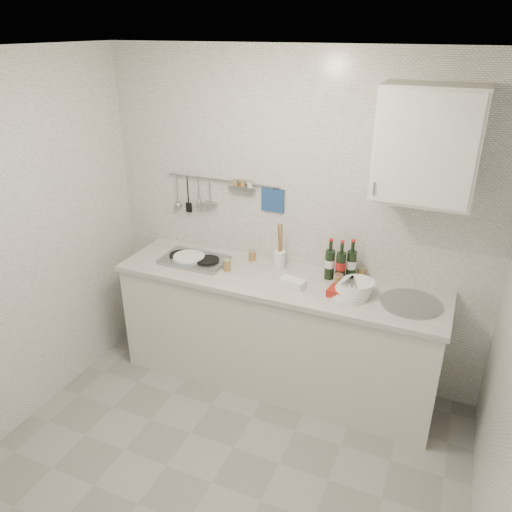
{
  "coord_description": "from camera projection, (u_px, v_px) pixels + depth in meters",
  "views": [
    {
      "loc": [
        1.14,
        -1.94,
        2.6
      ],
      "look_at": [
        -0.09,
        0.9,
        1.17
      ],
      "focal_mm": 35.0,
      "sensor_mm": 36.0,
      "label": 1
    }
  ],
  "objects": [
    {
      "name": "ceiling",
      "position": [
        189.0,
        53.0,
        2.07
      ],
      "size": [
        3.0,
        3.0,
        0.0
      ],
      "primitive_type": "plane",
      "rotation": [
        3.14,
        0.0,
        0.0
      ],
      "color": "silver",
      "rests_on": "back_wall"
    },
    {
      "name": "floor",
      "position": [
        212.0,
        482.0,
        3.12
      ],
      "size": [
        3.0,
        3.0,
        0.0
      ],
      "primitive_type": "plane",
      "color": "gray",
      "rests_on": "ground"
    },
    {
      "name": "wall_rail",
      "position": [
        220.0,
        192.0,
        3.88
      ],
      "size": [
        0.98,
        0.09,
        0.34
      ],
      "color": "#93969B",
      "rests_on": "back_wall"
    },
    {
      "name": "plate_stack_hob",
      "position": [
        188.0,
        259.0,
        3.9
      ],
      "size": [
        0.27,
        0.27,
        0.05
      ],
      "rotation": [
        0.0,
        0.0,
        -0.18
      ],
      "color": "#4B72AC",
      "rests_on": "counter"
    },
    {
      "name": "jar_c",
      "position": [
        338.0,
        280.0,
        3.53
      ],
      "size": [
        0.07,
        0.07,
        0.09
      ],
      "rotation": [
        0.0,
        0.0,
        -0.05
      ],
      "color": "olive",
      "rests_on": "counter"
    },
    {
      "name": "counter",
      "position": [
        277.0,
        334.0,
        3.86
      ],
      "size": [
        2.44,
        0.64,
        0.96
      ],
      "color": "silver",
      "rests_on": "floor"
    },
    {
      "name": "wine_bottles",
      "position": [
        341.0,
        260.0,
        3.57
      ],
      "size": [
        0.22,
        0.12,
        0.31
      ],
      "rotation": [
        0.0,
        0.0,
        0.3
      ],
      "color": "black",
      "rests_on": "counter"
    },
    {
      "name": "utensil_crock",
      "position": [
        280.0,
        257.0,
        3.78
      ],
      "size": [
        0.09,
        0.09,
        0.36
      ],
      "rotation": [
        0.0,
        0.0,
        0.36
      ],
      "color": "white",
      "rests_on": "counter"
    },
    {
      "name": "wall_cabinet",
      "position": [
        428.0,
        145.0,
        2.99
      ],
      "size": [
        0.6,
        0.38,
        0.7
      ],
      "color": "silver",
      "rests_on": "back_wall"
    },
    {
      "name": "plate_stack_sink",
      "position": [
        353.0,
        289.0,
        3.39
      ],
      "size": [
        0.29,
        0.27,
        0.12
      ],
      "rotation": [
        0.0,
        0.0,
        0.07
      ],
      "color": "white",
      "rests_on": "counter"
    },
    {
      "name": "butter_dish",
      "position": [
        292.0,
        283.0,
        3.53
      ],
      "size": [
        0.2,
        0.13,
        0.05
      ],
      "primitive_type": "cube",
      "rotation": [
        0.0,
        0.0,
        -0.2
      ],
      "color": "white",
      "rests_on": "counter"
    },
    {
      "name": "jar_d",
      "position": [
        227.0,
        265.0,
        3.75
      ],
      "size": [
        0.06,
        0.06,
        0.09
      ],
      "rotation": [
        0.0,
        0.0,
        0.02
      ],
      "color": "olive",
      "rests_on": "counter"
    },
    {
      "name": "jar_b",
      "position": [
        361.0,
        272.0,
        3.64
      ],
      "size": [
        0.06,
        0.06,
        0.08
      ],
      "rotation": [
        0.0,
        0.0,
        -0.36
      ],
      "color": "olive",
      "rests_on": "counter"
    },
    {
      "name": "back_wall",
      "position": [
        293.0,
        222.0,
        3.76
      ],
      "size": [
        3.0,
        0.02,
        2.5
      ],
      "primitive_type": "cube",
      "color": "silver",
      "rests_on": "floor"
    },
    {
      "name": "jar_a",
      "position": [
        252.0,
        255.0,
        3.91
      ],
      "size": [
        0.06,
        0.06,
        0.09
      ],
      "rotation": [
        0.0,
        0.0,
        -0.37
      ],
      "color": "olive",
      "rests_on": "counter"
    },
    {
      "name": "strawberry_punnet",
      "position": [
        338.0,
        292.0,
        3.41
      ],
      "size": [
        0.14,
        0.14,
        0.05
      ],
      "primitive_type": "cube",
      "rotation": [
        0.0,
        0.0,
        -0.13
      ],
      "color": "red",
      "rests_on": "counter"
    }
  ]
}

